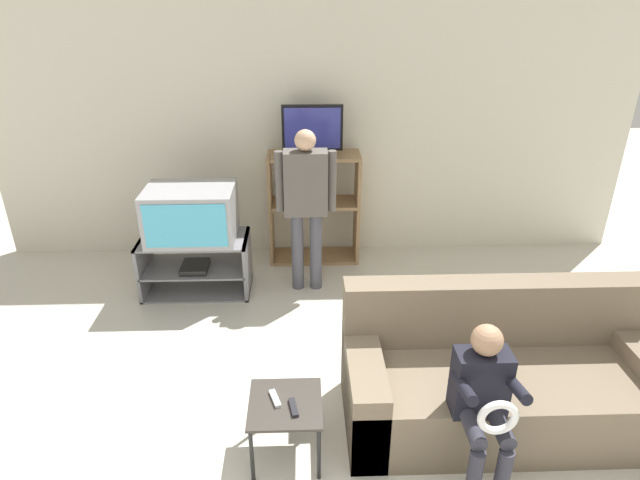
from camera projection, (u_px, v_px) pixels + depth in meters
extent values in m
cube|color=silver|center=(313.00, 130.00, 5.31)|extent=(6.40, 0.06, 2.60)
cube|color=slate|center=(199.00, 288.00, 5.05)|extent=(0.98, 0.51, 0.02)
cube|color=slate|center=(197.00, 267.00, 4.95)|extent=(0.94, 0.51, 0.02)
cube|color=slate|center=(194.00, 239.00, 4.83)|extent=(0.98, 0.51, 0.02)
cube|color=slate|center=(145.00, 265.00, 4.92)|extent=(0.03, 0.51, 0.53)
cube|color=slate|center=(248.00, 263.00, 4.95)|extent=(0.03, 0.51, 0.53)
cube|color=black|center=(195.00, 267.00, 4.88)|extent=(0.24, 0.28, 0.05)
cube|color=#9E9EA3|center=(191.00, 214.00, 4.74)|extent=(0.78, 0.55, 0.47)
cube|color=#4CB7E0|center=(185.00, 226.00, 4.49)|extent=(0.70, 0.01, 0.39)
cube|color=#9E7A51|center=(271.00, 209.00, 5.38)|extent=(0.03, 0.37, 1.12)
cube|color=#9E7A51|center=(357.00, 208.00, 5.41)|extent=(0.03, 0.37, 1.12)
cube|color=#9E7A51|center=(314.00, 256.00, 5.63)|extent=(0.84, 0.37, 0.03)
cube|color=#9E7A51|center=(314.00, 203.00, 5.37)|extent=(0.84, 0.37, 0.03)
cube|color=#9E7A51|center=(314.00, 156.00, 5.16)|extent=(0.84, 0.37, 0.03)
cube|color=black|center=(298.00, 193.00, 5.26)|extent=(0.18, 0.04, 0.22)
cube|color=black|center=(313.00, 152.00, 5.13)|extent=(0.20, 0.20, 0.04)
cube|color=black|center=(312.00, 128.00, 5.03)|extent=(0.58, 0.04, 0.43)
cube|color=#333899|center=(312.00, 128.00, 5.01)|extent=(0.53, 0.01, 0.38)
cube|color=#38332D|center=(285.00, 404.00, 3.11)|extent=(0.43, 0.43, 0.02)
cylinder|color=black|center=(252.00, 456.00, 3.02)|extent=(0.02, 0.02, 0.38)
cylinder|color=black|center=(319.00, 454.00, 3.03)|extent=(0.02, 0.02, 0.38)
cylinder|color=black|center=(257.00, 408.00, 3.36)|extent=(0.02, 0.02, 0.38)
cylinder|color=black|center=(317.00, 406.00, 3.37)|extent=(0.02, 0.02, 0.38)
cube|color=#232328|center=(294.00, 407.00, 3.06)|extent=(0.06, 0.15, 0.02)
cube|color=silver|center=(275.00, 399.00, 3.12)|extent=(0.08, 0.15, 0.02)
cube|color=#756651|center=(500.00, 395.00, 3.43)|extent=(1.99, 0.82, 0.43)
cube|color=#756651|center=(494.00, 311.00, 3.52)|extent=(1.99, 0.20, 0.45)
cube|color=#756651|center=(363.00, 391.00, 3.37)|extent=(0.22, 0.82, 0.55)
cube|color=#756651|center=(638.00, 385.00, 3.43)|extent=(0.22, 0.82, 0.55)
cylinder|color=#4C4C56|center=(298.00, 251.00, 4.92)|extent=(0.11, 0.11, 0.76)
cylinder|color=#4C4C56|center=(315.00, 251.00, 4.93)|extent=(0.11, 0.11, 0.76)
cube|color=#5B5651|center=(306.00, 183.00, 4.64)|extent=(0.38, 0.20, 0.57)
cylinder|color=#5B5651|center=(279.00, 182.00, 4.63)|extent=(0.08, 0.08, 0.54)
cylinder|color=#5B5651|center=(332.00, 181.00, 4.64)|extent=(0.08, 0.08, 0.54)
sphere|color=#DBAD89|center=(305.00, 140.00, 4.48)|extent=(0.18, 0.18, 0.18)
cylinder|color=#2D2D38|center=(471.00, 424.00, 2.85)|extent=(0.09, 0.30, 0.09)
cylinder|color=#2D2D38|center=(499.00, 423.00, 2.85)|extent=(0.09, 0.30, 0.09)
cube|color=black|center=(480.00, 382.00, 2.92)|extent=(0.30, 0.17, 0.39)
cylinder|color=black|center=(464.00, 387.00, 2.77)|extent=(0.06, 0.31, 0.14)
cylinder|color=black|center=(515.00, 386.00, 2.78)|extent=(0.06, 0.31, 0.14)
sphere|color=#A37A5B|center=(487.00, 340.00, 2.80)|extent=(0.17, 0.17, 0.17)
torus|color=white|center=(498.00, 418.00, 2.66)|extent=(0.21, 0.04, 0.21)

